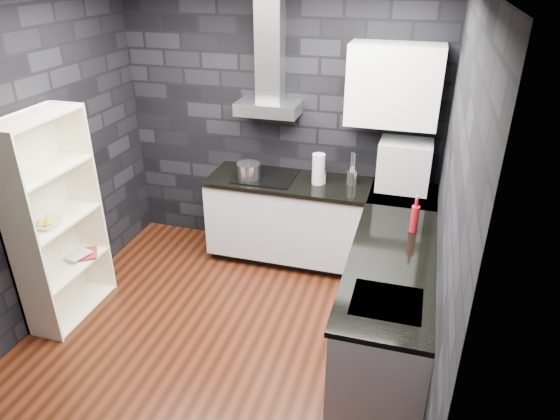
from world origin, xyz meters
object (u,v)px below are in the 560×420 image
at_px(pot, 249,171).
at_px(appliance_garage, 404,166).
at_px(red_bottle, 414,219).
at_px(storage_jar, 322,178).
at_px(fruit_bowl, 46,224).
at_px(glass_vase, 318,169).
at_px(utensil_crock, 352,178).
at_px(bookshelf, 56,222).

height_order(pot, appliance_garage, appliance_garage).
height_order(appliance_garage, red_bottle, appliance_garage).
xyz_separation_m(storage_jar, fruit_bowl, (-1.94, -1.50, -0.01)).
height_order(glass_vase, red_bottle, glass_vase).
xyz_separation_m(storage_jar, appliance_garage, (0.75, 0.09, 0.18)).
bearing_deg(pot, storage_jar, 7.35).
relative_size(appliance_garage, red_bottle, 2.15).
xyz_separation_m(storage_jar, utensil_crock, (0.28, 0.06, 0.01)).
bearing_deg(pot, red_bottle, -21.75).
xyz_separation_m(appliance_garage, fruit_bowl, (-2.69, -1.59, -0.19)).
bearing_deg(appliance_garage, pot, -172.40).
bearing_deg(pot, fruit_bowl, -131.17).
xyz_separation_m(red_bottle, fruit_bowl, (-2.83, -0.76, -0.07)).
height_order(utensil_crock, appliance_garage, appliance_garage).
distance_m(pot, appliance_garage, 1.48).
bearing_deg(glass_vase, utensil_crock, 14.84).
relative_size(pot, glass_vase, 0.74).
bearing_deg(red_bottle, pot, 158.25).
bearing_deg(utensil_crock, appliance_garage, 4.17).
height_order(storage_jar, red_bottle, red_bottle).
height_order(appliance_garage, bookshelf, bookshelf).
bearing_deg(glass_vase, bookshelf, -144.32).
xyz_separation_m(utensil_crock, red_bottle, (0.62, -0.79, 0.04)).
height_order(pot, red_bottle, red_bottle).
distance_m(pot, storage_jar, 0.71).
bearing_deg(storage_jar, utensil_crock, 12.19).
distance_m(utensil_crock, bookshelf, 2.65).
bearing_deg(bookshelf, appliance_garage, 8.84).
distance_m(pot, fruit_bowl, 1.87).
xyz_separation_m(utensil_crock, bookshelf, (-2.22, -1.45, -0.06)).
height_order(glass_vase, bookshelf, bookshelf).
bearing_deg(glass_vase, storage_jar, 36.37).
bearing_deg(utensil_crock, red_bottle, -52.15).
xyz_separation_m(bookshelf, fruit_bowl, (0.00, -0.10, 0.04)).
bearing_deg(bookshelf, utensil_crock, 13.11).
bearing_deg(bookshelf, storage_jar, 15.59).
distance_m(glass_vase, red_bottle, 1.17).
xyz_separation_m(pot, red_bottle, (1.60, -0.64, 0.03)).
relative_size(storage_jar, fruit_bowl, 0.41).
bearing_deg(appliance_garage, red_bottle, -79.70).
relative_size(pot, bookshelf, 0.12).
height_order(storage_jar, utensil_crock, utensil_crock).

